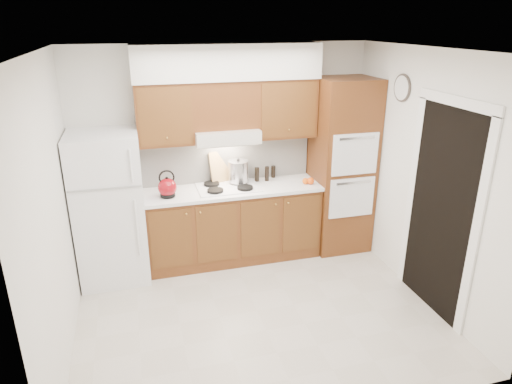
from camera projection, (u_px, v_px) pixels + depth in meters
floor at (257, 311)px, 4.75m from camera, size 3.60×3.60×0.00m
ceiling at (257, 50)px, 3.83m from camera, size 3.60×3.60×0.00m
wall_back at (225, 153)px, 5.64m from camera, size 3.60×0.02×2.60m
wall_left at (52, 215)px, 3.84m from camera, size 0.02×3.00×2.60m
wall_right at (424, 178)px, 4.74m from camera, size 0.02×3.00×2.60m
fridge at (110, 208)px, 5.12m from camera, size 0.75×0.72×1.72m
base_cabinets at (233, 225)px, 5.68m from camera, size 2.11×0.60×0.90m
countertop at (233, 190)px, 5.50m from camera, size 2.13×0.62×0.04m
backsplash at (227, 159)px, 5.66m from camera, size 2.11×0.03×0.56m
oven_cabinet at (341, 166)px, 5.78m from camera, size 0.70×0.65×2.20m
upper_cab_left at (164, 114)px, 5.12m from camera, size 0.63×0.33×0.70m
upper_cab_right at (285, 108)px, 5.48m from camera, size 0.73×0.33×0.70m
range_hood at (226, 135)px, 5.34m from camera, size 0.75×0.45×0.15m
upper_cab_over_hood at (224, 104)px, 5.27m from camera, size 0.75×0.33×0.55m
soffit at (228, 62)px, 5.10m from camera, size 2.13×0.36×0.40m
cooktop at (228, 187)px, 5.50m from camera, size 0.74×0.50×0.01m
doorway at (440, 213)px, 4.51m from camera, size 0.02×0.90×2.10m
wall_clock at (402, 88)px, 4.93m from camera, size 0.02×0.30×0.30m
kettle at (167, 187)px, 5.18m from camera, size 0.26×0.26×0.21m
cutting_board at (221, 167)px, 5.64m from camera, size 0.30×0.19×0.38m
stock_pot at (238, 172)px, 5.59m from camera, size 0.32×0.32×0.25m
condiment_a at (267, 174)px, 5.71m from camera, size 0.07×0.07×0.19m
condiment_b at (257, 174)px, 5.70m from camera, size 0.06×0.06×0.18m
condiment_c at (273, 172)px, 5.84m from camera, size 0.07×0.07×0.15m
orange_near at (311, 181)px, 5.61m from camera, size 0.10×0.10×0.09m
orange_far at (305, 181)px, 5.61m from camera, size 0.10×0.10×0.08m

